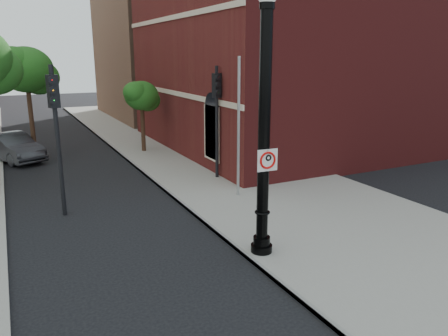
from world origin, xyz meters
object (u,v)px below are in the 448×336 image
parked_car (12,147)px  traffic_signal_left (55,116)px  lamppost (264,141)px  traffic_signal_right (217,104)px  no_parking_sign (267,160)px

parked_car → traffic_signal_left: size_ratio=0.87×
traffic_signal_left → lamppost: bearing=-65.6°
lamppost → traffic_signal_left: bearing=127.7°
parked_car → traffic_signal_right: size_ratio=0.89×
no_parking_sign → parked_car: 17.29m
no_parking_sign → parked_car: (-5.99, 16.08, -2.09)m
parked_car → traffic_signal_right: bearing=-69.1°
no_parking_sign → traffic_signal_left: bearing=130.0°
traffic_signal_left → traffic_signal_right: size_ratio=1.03×
no_parking_sign → lamppost: bearing=96.7°
no_parking_sign → traffic_signal_left: traffic_signal_left is taller
no_parking_sign → traffic_signal_left: size_ratio=0.11×
parked_car → traffic_signal_right: traffic_signal_right is taller
parked_car → traffic_signal_left: traffic_signal_left is taller
traffic_signal_left → no_parking_sign: bearing=-66.4°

